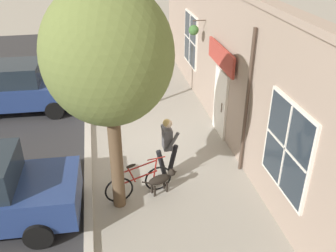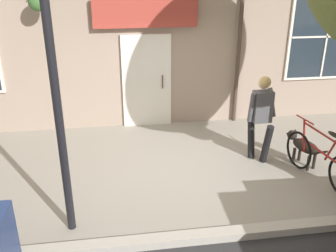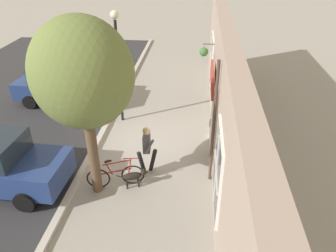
{
  "view_description": "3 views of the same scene",
  "coord_description": "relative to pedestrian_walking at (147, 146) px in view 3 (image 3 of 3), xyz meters",
  "views": [
    {
      "loc": [
        1.44,
        9.64,
        6.02
      ],
      "look_at": [
        -0.35,
        0.35,
        0.83
      ],
      "focal_mm": 40.0,
      "sensor_mm": 36.0,
      "label": 1
    },
    {
      "loc": [
        5.96,
        -1.17,
        3.43
      ],
      "look_at": [
        0.16,
        -0.3,
        0.93
      ],
      "focal_mm": 40.0,
      "sensor_mm": 36.0,
      "label": 2
    },
    {
      "loc": [
        -1.6,
        9.9,
        6.65
      ],
      "look_at": [
        -0.67,
        0.34,
        1.1
      ],
      "focal_mm": 35.0,
      "sensor_mm": 36.0,
      "label": 3
    }
  ],
  "objects": [
    {
      "name": "storefront_facade",
      "position": [
        -2.23,
        -1.49,
        1.27
      ],
      "size": [
        0.95,
        18.0,
        4.49
      ],
      "color": "gray",
      "rests_on": "ground_plane"
    },
    {
      "name": "pedestrian_walking",
      "position": [
        0.0,
        0.0,
        0.0
      ],
      "size": [
        0.64,
        0.55,
        1.66
      ],
      "color": "black",
      "rests_on": "ground_plane"
    },
    {
      "name": "parked_car_nearest_curb",
      "position": [
        4.57,
        -4.81,
        -0.11
      ],
      "size": [
        4.37,
        2.08,
        1.75
      ],
      "color": "navy",
      "rests_on": "ground_plane"
    },
    {
      "name": "ground_plane",
      "position": [
        0.11,
        -1.47,
        -0.99
      ],
      "size": [
        90.0,
        90.0,
        0.0
      ],
      "primitive_type": "plane",
      "color": "gray"
    },
    {
      "name": "leaning_bicycle",
      "position": [
        0.85,
        0.78,
        -0.61
      ],
      "size": [
        1.7,
        0.44,
        0.99
      ],
      "color": "black",
      "rests_on": "ground_plane"
    },
    {
      "name": "dog_on_leash",
      "position": [
        0.29,
        0.75,
        -0.6
      ],
      "size": [
        0.96,
        0.43,
        0.6
      ],
      "color": "black",
      "rests_on": "ground_plane"
    },
    {
      "name": "street_lamp",
      "position": [
        1.57,
        -3.36,
        1.93
      ],
      "size": [
        0.32,
        0.32,
        4.42
      ],
      "color": "black",
      "rests_on": "ground_plane"
    },
    {
      "name": "street_tree_by_curb",
      "position": [
        1.43,
        1.02,
        2.65
      ],
      "size": [
        2.62,
        2.36,
        5.16
      ],
      "color": "brown",
      "rests_on": "ground_plane"
    }
  ]
}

